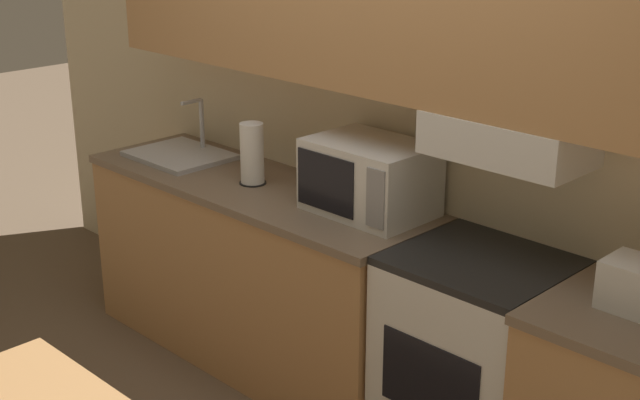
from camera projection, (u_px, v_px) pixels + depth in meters
name	position (u px, v px, depth m)	size (l,w,h in m)	color
ground_plane	(394.00, 378.00, 4.19)	(16.00, 16.00, 0.00)	brown
wall_back	(397.00, 66.00, 3.63)	(5.49, 0.38, 2.55)	beige
lower_counter_main	(258.00, 272.00, 4.25)	(1.87, 0.61, 0.89)	tan
stove_range	(474.00, 365.00, 3.43)	(0.62, 0.57, 0.89)	silver
microwave	(370.00, 177.00, 3.69)	(0.50, 0.37, 0.31)	silver
sink_basin	(180.00, 154.00, 4.47)	(0.49, 0.39, 0.28)	#B7BABF
paper_towel_roll	(252.00, 154.00, 4.05)	(0.13, 0.13, 0.28)	black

